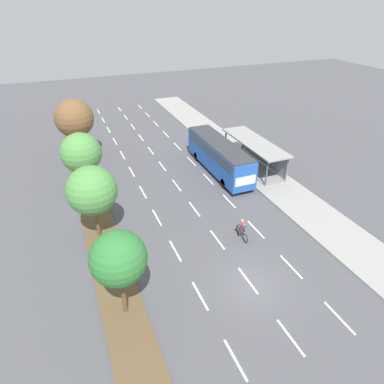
{
  "coord_description": "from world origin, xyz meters",
  "views": [
    {
      "loc": [
        -9.63,
        -13.25,
        16.54
      ],
      "look_at": [
        0.16,
        10.8,
        1.2
      ],
      "focal_mm": 31.3,
      "sensor_mm": 36.0,
      "label": 1
    }
  ],
  "objects_px": {
    "cyclist": "(242,230)",
    "median_tree_fourth": "(74,118)",
    "median_tree_second": "(92,191)",
    "median_tree_third": "(81,153)",
    "bus": "(219,154)",
    "bus_shelter": "(256,151)",
    "median_tree_nearest": "(118,259)"
  },
  "relations": [
    {
      "from": "median_tree_nearest",
      "to": "median_tree_second",
      "type": "xyz_separation_m",
      "value": [
        -0.33,
        8.06,
        -0.01
      ]
    },
    {
      "from": "median_tree_second",
      "to": "median_tree_nearest",
      "type": "bearing_deg",
      "value": -87.66
    },
    {
      "from": "bus",
      "to": "median_tree_second",
      "type": "relative_size",
      "value": 1.9
    },
    {
      "from": "cyclist",
      "to": "median_tree_fourth",
      "type": "bearing_deg",
      "value": 115.93
    },
    {
      "from": "bus_shelter",
      "to": "median_tree_third",
      "type": "distance_m",
      "value": 18.14
    },
    {
      "from": "cyclist",
      "to": "median_tree_third",
      "type": "bearing_deg",
      "value": 129.38
    },
    {
      "from": "bus",
      "to": "median_tree_second",
      "type": "height_order",
      "value": "median_tree_second"
    },
    {
      "from": "median_tree_fourth",
      "to": "median_tree_third",
      "type": "bearing_deg",
      "value": -91.9
    },
    {
      "from": "cyclist",
      "to": "median_tree_second",
      "type": "bearing_deg",
      "value": 156.71
    },
    {
      "from": "bus",
      "to": "median_tree_nearest",
      "type": "relative_size",
      "value": 1.98
    },
    {
      "from": "cyclist",
      "to": "median_tree_nearest",
      "type": "relative_size",
      "value": 0.32
    },
    {
      "from": "bus_shelter",
      "to": "median_tree_second",
      "type": "bearing_deg",
      "value": -160.92
    },
    {
      "from": "bus_shelter",
      "to": "median_tree_nearest",
      "type": "xyz_separation_m",
      "value": [
        -17.67,
        -14.28,
        2.34
      ]
    },
    {
      "from": "bus",
      "to": "median_tree_fourth",
      "type": "relative_size",
      "value": 1.68
    },
    {
      "from": "bus",
      "to": "median_tree_second",
      "type": "distance_m",
      "value": 15.41
    },
    {
      "from": "cyclist",
      "to": "bus",
      "type": "bearing_deg",
      "value": 73.04
    },
    {
      "from": "bus",
      "to": "median_tree_third",
      "type": "height_order",
      "value": "median_tree_third"
    },
    {
      "from": "bus_shelter",
      "to": "median_tree_fourth",
      "type": "distance_m",
      "value": 20.44
    },
    {
      "from": "bus_shelter",
      "to": "bus",
      "type": "height_order",
      "value": "bus"
    },
    {
      "from": "median_tree_nearest",
      "to": "median_tree_fourth",
      "type": "xyz_separation_m",
      "value": [
        0.0,
        24.17,
        0.48
      ]
    },
    {
      "from": "bus_shelter",
      "to": "median_tree_third",
      "type": "height_order",
      "value": "median_tree_third"
    },
    {
      "from": "median_tree_nearest",
      "to": "median_tree_third",
      "type": "height_order",
      "value": "median_tree_nearest"
    },
    {
      "from": "median_tree_second",
      "to": "median_tree_third",
      "type": "relative_size",
      "value": 1.05
    },
    {
      "from": "cyclist",
      "to": "median_tree_fourth",
      "type": "relative_size",
      "value": 0.27
    },
    {
      "from": "bus_shelter",
      "to": "median_tree_third",
      "type": "relative_size",
      "value": 1.71
    },
    {
      "from": "bus",
      "to": "median_tree_fourth",
      "type": "height_order",
      "value": "median_tree_fourth"
    },
    {
      "from": "cyclist",
      "to": "median_tree_fourth",
      "type": "height_order",
      "value": "median_tree_fourth"
    },
    {
      "from": "bus",
      "to": "median_tree_third",
      "type": "bearing_deg",
      "value": 174.24
    },
    {
      "from": "bus_shelter",
      "to": "cyclist",
      "type": "height_order",
      "value": "bus_shelter"
    },
    {
      "from": "median_tree_nearest",
      "to": "median_tree_fourth",
      "type": "bearing_deg",
      "value": 89.99
    },
    {
      "from": "bus",
      "to": "median_tree_nearest",
      "type": "bearing_deg",
      "value": -132.26
    },
    {
      "from": "bus",
      "to": "median_tree_second",
      "type": "xyz_separation_m",
      "value": [
        -13.72,
        -6.68,
        2.13
      ]
    }
  ]
}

